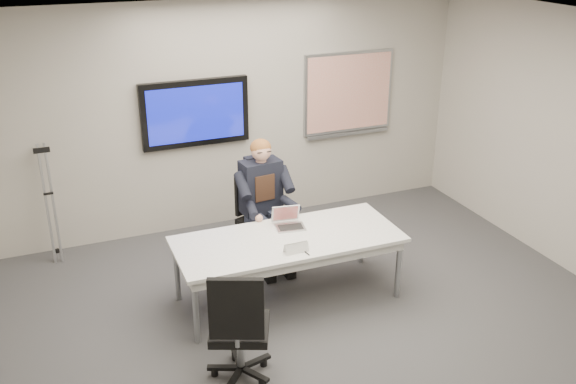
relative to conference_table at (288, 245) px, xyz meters
name	(u,v)px	position (x,y,z in m)	size (l,w,h in m)	color
floor	(340,349)	(0.12, -0.98, -0.62)	(6.00, 6.00, 0.02)	#353537
ceiling	(352,38)	(0.12, -0.98, 2.18)	(6.00, 6.00, 0.02)	silver
wall_back	(234,116)	(0.12, 2.02, 0.78)	(6.00, 0.02, 2.80)	#ABA69B
conference_table	(288,245)	(0.00, 0.00, 0.00)	(2.27, 0.97, 0.70)	white
tv_display	(195,113)	(-0.38, 1.96, 0.88)	(1.30, 0.09, 0.80)	black
whiteboard	(349,94)	(1.67, 1.99, 0.91)	(1.25, 0.08, 1.10)	#95999D
office_chair_far	(258,230)	(0.05, 1.02, -0.32)	(0.59, 0.59, 0.96)	black
office_chair_near	(240,346)	(-0.86, -1.03, -0.28)	(0.68, 0.68, 1.09)	black
seated_person	(267,217)	(0.06, 0.77, -0.04)	(0.47, 0.80, 1.43)	#202536
crutch	(50,201)	(-2.14, 1.81, 0.09)	(0.19, 0.33, 1.42)	#A4A6AC
laptop	(288,221)	(0.10, 0.24, 0.13)	(0.32, 0.32, 0.21)	#B7B6B9
name_tent	(296,247)	(-0.04, -0.30, 0.13)	(0.24, 0.07, 0.10)	white
pen	(305,252)	(0.04, -0.35, 0.09)	(0.01, 0.01, 0.14)	black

